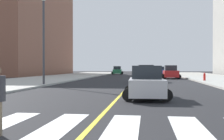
% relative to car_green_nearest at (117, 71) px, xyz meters
% --- Properties ---
extents(crosswalk_paint, '(13.50, 4.00, 0.01)m').
position_rel_car_green_nearest_xyz_m(crosswalk_paint, '(5.28, -54.49, -0.90)').
color(crosswalk_paint, silver).
rests_on(crosswalk_paint, ground).
extents(lane_divider_paint, '(0.16, 80.00, 0.01)m').
position_rel_car_green_nearest_xyz_m(lane_divider_paint, '(5.28, -18.49, -0.90)').
color(lane_divider_paint, yellow).
rests_on(lane_divider_paint, ground).
extents(low_rise_brick_west, '(16.00, 32.00, 21.82)m').
position_rel_car_green_nearest_xyz_m(low_rise_brick_west, '(-21.82, -5.26, 10.01)').
color(low_rise_brick_west, brown).
rests_on(low_rise_brick_west, ground).
extents(car_green_nearest, '(2.83, 4.40, 1.93)m').
position_rel_car_green_nearest_xyz_m(car_green_nearest, '(0.00, 0.00, 0.00)').
color(car_green_nearest, '#236B42').
rests_on(car_green_nearest, ground).
extents(car_gray_second, '(2.85, 4.43, 1.94)m').
position_rel_car_green_nearest_xyz_m(car_gray_second, '(6.80, -31.23, 0.01)').
color(car_gray_second, slate).
rests_on(car_gray_second, ground).
extents(car_blue_third, '(2.60, 4.14, 1.84)m').
position_rel_car_green_nearest_xyz_m(car_blue_third, '(10.64, -0.12, -0.04)').
color(car_blue_third, '#2D479E').
rests_on(car_blue_third, ground).
extents(car_silver_fourth, '(2.54, 3.99, 1.76)m').
position_rel_car_green_nearest_xyz_m(car_silver_fourth, '(6.80, -47.37, -0.08)').
color(car_silver_fourth, '#B7B7BC').
rests_on(car_silver_fourth, ground).
extents(car_red_fifth, '(2.76, 4.40, 1.96)m').
position_rel_car_green_nearest_xyz_m(car_red_fifth, '(10.32, -21.92, 0.02)').
color(car_red_fifth, red).
rests_on(car_red_fifth, ground).
extents(fire_hydrant, '(0.26, 0.26, 0.89)m').
position_rel_car_green_nearest_xyz_m(fire_hydrant, '(13.46, -29.96, -0.32)').
color(fire_hydrant, red).
rests_on(fire_hydrant, sidewalk_kerb_east).
extents(street_lamp, '(0.44, 0.44, 7.96)m').
position_rel_car_green_nearest_xyz_m(street_lamp, '(-2.45, -38.66, 3.91)').
color(street_lamp, '#38383D').
rests_on(street_lamp, sidewalk_kerb_west).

